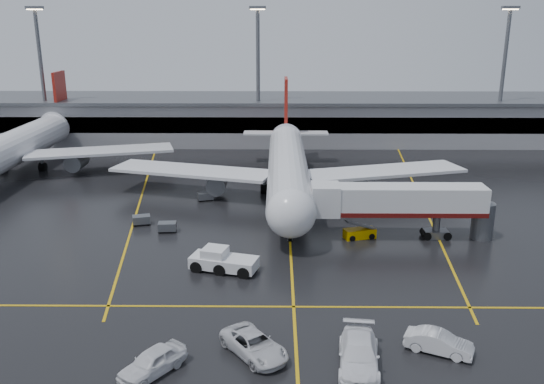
{
  "coord_description": "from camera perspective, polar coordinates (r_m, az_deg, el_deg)",
  "views": [
    {
      "loc": [
        -1.39,
        -64.75,
        22.79
      ],
      "look_at": [
        -2.0,
        -2.0,
        4.0
      ],
      "focal_mm": 37.67,
      "sensor_mm": 36.0,
      "label": 1
    }
  ],
  "objects": [
    {
      "name": "apron_line_right",
      "position": [
        80.51,
        14.47,
        -0.31
      ],
      "size": [
        7.57,
        69.64,
        0.02
      ],
      "primitive_type": "cube",
      "rotation": [
        0.0,
        0.0,
        -0.1
      ],
      "color": "gold",
      "rests_on": "ground"
    },
    {
      "name": "service_van_b",
      "position": [
        40.92,
        8.68,
        -15.77
      ],
      "size": [
        3.5,
        6.97,
        1.94
      ],
      "primitive_type": "imported",
      "rotation": [
        0.0,
        0.0,
        -0.12
      ],
      "color": "white",
      "rests_on": "ground"
    },
    {
      "name": "pushback_tractor",
      "position": [
        54.86,
        -5.0,
        -6.91
      ],
      "size": [
        6.81,
        4.22,
        2.27
      ],
      "color": "silver",
      "rests_on": "ground"
    },
    {
      "name": "light_mast_right",
      "position": [
        114.79,
        22.14,
        11.32
      ],
      "size": [
        3.0,
        1.2,
        25.45
      ],
      "color": "#595B60",
      "rests_on": "ground"
    },
    {
      "name": "belt_loader",
      "position": [
        63.37,
        8.74,
        -4.1
      ],
      "size": [
        3.69,
        2.37,
        2.17
      ],
      "color": "#C99400",
      "rests_on": "ground"
    },
    {
      "name": "baggage_cart_a",
      "position": [
        65.45,
        -10.42,
        -3.41
      ],
      "size": [
        2.1,
        1.47,
        1.12
      ],
      "color": "#595B60",
      "rests_on": "ground"
    },
    {
      "name": "apron_line_stop",
      "position": [
        48.46,
        2.18,
        -11.38
      ],
      "size": [
        60.0,
        0.25,
        0.02
      ],
      "primitive_type": "cube",
      "color": "gold",
      "rests_on": "ground"
    },
    {
      "name": "jet_bridge",
      "position": [
        63.11,
        12.66,
        -1.14
      ],
      "size": [
        19.9,
        3.4,
        6.05
      ],
      "color": "silver",
      "rests_on": "ground"
    },
    {
      "name": "apron_line_left",
      "position": [
        80.33,
        -12.86,
        -0.24
      ],
      "size": [
        9.99,
        69.35,
        0.02
      ],
      "primitive_type": "cube",
      "rotation": [
        0.0,
        0.0,
        0.14
      ],
      "color": "gold",
      "rests_on": "ground"
    },
    {
      "name": "light_mast_left",
      "position": [
        115.61,
        -22.06,
        11.36
      ],
      "size": [
        3.0,
        1.2,
        25.45
      ],
      "color": "#595B60",
      "rests_on": "ground"
    },
    {
      "name": "second_airliner",
      "position": [
        97.3,
        -24.19,
        4.19
      ],
      "size": [
        48.8,
        45.6,
        14.1
      ],
      "color": "silver",
      "rests_on": "ground"
    },
    {
      "name": "light_mast_mid",
      "position": [
        107.13,
        -1.41,
        12.21
      ],
      "size": [
        3.0,
        1.2,
        25.45
      ],
      "color": "#595B60",
      "rests_on": "ground"
    },
    {
      "name": "main_airliner",
      "position": [
        76.74,
        1.58,
        2.65
      ],
      "size": [
        48.8,
        45.6,
        14.1
      ],
      "color": "silver",
      "rests_on": "ground"
    },
    {
      "name": "terminal",
      "position": [
        114.19,
        1.26,
        7.36
      ],
      "size": [
        122.0,
        19.0,
        8.6
      ],
      "color": "gray",
      "rests_on": "ground"
    },
    {
      "name": "ground",
      "position": [
        68.66,
        1.69,
        -2.72
      ],
      "size": [
        220.0,
        220.0,
        0.0
      ],
      "primitive_type": "plane",
      "color": "black",
      "rests_on": "ground"
    },
    {
      "name": "baggage_cart_c",
      "position": [
        76.06,
        -6.68,
        -0.39
      ],
      "size": [
        2.3,
        1.84,
        1.12
      ],
      "color": "#595B60",
      "rests_on": "ground"
    },
    {
      "name": "baggage_cart_b",
      "position": [
        68.32,
        -12.91,
        -2.7
      ],
      "size": [
        2.27,
        1.78,
        1.12
      ],
      "color": "#595B60",
      "rests_on": "ground"
    },
    {
      "name": "service_van_d",
      "position": [
        40.73,
        -11.87,
        -16.29
      ],
      "size": [
        4.68,
        5.31,
        1.73
      ],
      "primitive_type": "imported",
      "rotation": [
        0.0,
        0.0,
        -0.64
      ],
      "color": "silver",
      "rests_on": "ground"
    },
    {
      "name": "apron_line_centre",
      "position": [
        68.65,
        1.69,
        -2.72
      ],
      "size": [
        0.25,
        90.0,
        0.02
      ],
      "primitive_type": "cube",
      "color": "gold",
      "rests_on": "ground"
    },
    {
      "name": "service_van_c",
      "position": [
        43.81,
        16.34,
        -14.22
      ],
      "size": [
        5.06,
        3.55,
        1.58
      ],
      "primitive_type": "imported",
      "rotation": [
        0.0,
        0.0,
        1.13
      ],
      "color": "silver",
      "rests_on": "ground"
    },
    {
      "name": "service_van_a",
      "position": [
        41.87,
        -1.79,
        -15.01
      ],
      "size": [
        5.63,
        6.25,
        1.61
      ],
      "primitive_type": "imported",
      "rotation": [
        0.0,
        0.0,
        0.64
      ],
      "color": "silver",
      "rests_on": "ground"
    }
  ]
}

